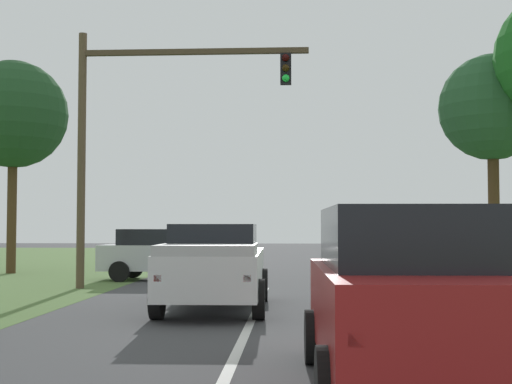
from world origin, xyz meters
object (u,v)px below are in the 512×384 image
object	(u,v)px
keep_moving_sign	(488,241)
extra_tree_2	(13,115)
traffic_light	(140,120)
red_suv_near	(404,294)
crossing_suv_far	(164,253)
extra_tree_1	(492,109)
pickup_truck_lead	(215,266)

from	to	relation	value
keep_moving_sign	extra_tree_2	size ratio (longest dim) A/B	0.28
traffic_light	red_suv_near	bearing A→B (deg)	-64.67
red_suv_near	extra_tree_2	world-z (taller)	extra_tree_2
red_suv_near	traffic_light	xyz separation A→B (m)	(-5.81, 12.26, 3.90)
crossing_suv_far	extra_tree_1	size ratio (longest dim) A/B	0.58
crossing_suv_far	extra_tree_1	xyz separation A→B (m)	(10.88, -0.62, 4.74)
pickup_truck_lead	keep_moving_sign	size ratio (longest dim) A/B	2.36
keep_moving_sign	extra_tree_2	world-z (taller)	extra_tree_2
keep_moving_sign	extra_tree_1	world-z (taller)	extra_tree_1
pickup_truck_lead	keep_moving_sign	world-z (taller)	keep_moving_sign
red_suv_near	traffic_light	size ratio (longest dim) A/B	0.60
crossing_suv_far	extra_tree_1	distance (m)	11.88
crossing_suv_far	extra_tree_2	xyz separation A→B (m)	(-6.52, 3.00, 5.25)
crossing_suv_far	extra_tree_2	bearing A→B (deg)	155.30
keep_moving_sign	crossing_suv_far	distance (m)	11.35
pickup_truck_lead	extra_tree_2	distance (m)	15.54
traffic_light	keep_moving_sign	size ratio (longest dim) A/B	3.30
traffic_light	extra_tree_1	xyz separation A→B (m)	(11.00, 2.67, 0.68)
red_suv_near	extra_tree_2	xyz separation A→B (m)	(-12.21, 18.55, 5.09)
traffic_light	keep_moving_sign	world-z (taller)	traffic_light
keep_moving_sign	red_suv_near	bearing A→B (deg)	-110.83
traffic_light	extra_tree_1	world-z (taller)	traffic_light
pickup_truck_lead	crossing_suv_far	bearing A→B (deg)	107.85
traffic_light	crossing_suv_far	world-z (taller)	traffic_light
red_suv_near	pickup_truck_lead	world-z (taller)	red_suv_near
extra_tree_1	pickup_truck_lead	bearing A→B (deg)	-136.49
traffic_light	crossing_suv_far	bearing A→B (deg)	88.03
traffic_light	pickup_truck_lead	bearing A→B (deg)	-61.10
red_suv_near	extra_tree_1	xyz separation A→B (m)	(5.19, 14.94, 4.58)
pickup_truck_lead	extra_tree_2	size ratio (longest dim) A/B	0.66
pickup_truck_lead	extra_tree_2	world-z (taller)	extra_tree_2
pickup_truck_lead	extra_tree_2	xyz separation A→B (m)	(-9.22, 11.38, 5.19)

